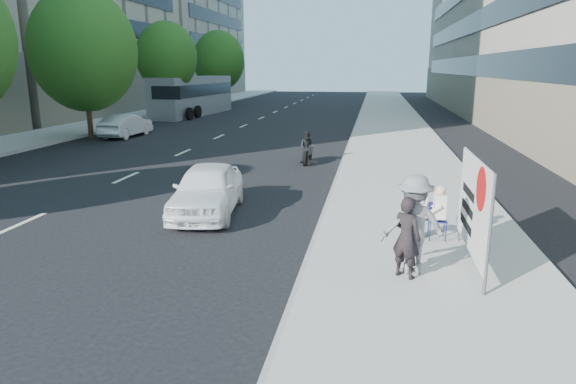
% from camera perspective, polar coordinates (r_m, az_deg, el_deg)
% --- Properties ---
extents(ground, '(160.00, 160.00, 0.00)m').
position_cam_1_polar(ground, '(10.99, -5.76, -8.24)').
color(ground, black).
rests_on(ground, ground).
extents(near_sidewalk, '(5.00, 120.00, 0.15)m').
position_cam_1_polar(near_sidewalk, '(30.11, 11.88, 5.74)').
color(near_sidewalk, '#A9A59E').
rests_on(near_sidewalk, ground).
extents(far_sidewalk, '(4.50, 120.00, 0.15)m').
position_cam_1_polar(far_sidewalk, '(35.86, -23.64, 6.12)').
color(far_sidewalk, '#A9A59E').
rests_on(far_sidewalk, ground).
extents(tree_far_c, '(6.00, 6.00, 8.47)m').
position_cam_1_polar(tree_far_c, '(32.33, -21.78, 14.40)').
color(tree_far_c, '#382616').
rests_on(tree_far_c, ground).
extents(tree_far_d, '(4.80, 4.80, 7.65)m').
position_cam_1_polar(tree_far_d, '(43.09, -13.35, 14.40)').
color(tree_far_d, '#382616').
rests_on(tree_far_d, ground).
extents(tree_far_e, '(5.40, 5.40, 7.89)m').
position_cam_1_polar(tree_far_e, '(56.28, -7.71, 14.28)').
color(tree_far_e, '#382616').
rests_on(tree_far_e, ground).
extents(seated_protester, '(0.83, 1.11, 1.31)m').
position_cam_1_polar(seated_protester, '(12.45, 15.85, -1.82)').
color(seated_protester, navy).
rests_on(seated_protester, near_sidewalk).
extents(jogger, '(1.40, 1.00, 1.97)m').
position_cam_1_polar(jogger, '(10.25, 13.77, -3.49)').
color(jogger, slate).
rests_on(jogger, near_sidewalk).
extents(pedestrian_woman, '(0.69, 0.63, 1.59)m').
position_cam_1_polar(pedestrian_woman, '(10.04, 13.02, -4.94)').
color(pedestrian_woman, black).
rests_on(pedestrian_woman, near_sidewalk).
extents(protest_banner, '(0.08, 3.06, 2.20)m').
position_cam_1_polar(protest_banner, '(10.92, 19.91, -1.41)').
color(protest_banner, '#4C4C4C').
rests_on(protest_banner, near_sidewalk).
extents(white_sedan_near, '(2.18, 4.37, 1.43)m').
position_cam_1_polar(white_sedan_near, '(14.77, -8.98, 0.31)').
color(white_sedan_near, white).
rests_on(white_sedan_near, ground).
extents(white_sedan_mid, '(1.65, 4.20, 1.36)m').
position_cam_1_polar(white_sedan_mid, '(32.62, -17.56, 7.06)').
color(white_sedan_mid, silver).
rests_on(white_sedan_mid, ground).
extents(motorcycle, '(0.72, 2.05, 1.42)m').
position_cam_1_polar(motorcycle, '(22.42, 2.17, 4.82)').
color(motorcycle, black).
rests_on(motorcycle, ground).
extents(bus, '(3.59, 12.24, 3.30)m').
position_cam_1_polar(bus, '(46.45, -10.48, 10.44)').
color(bus, slate).
rests_on(bus, ground).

